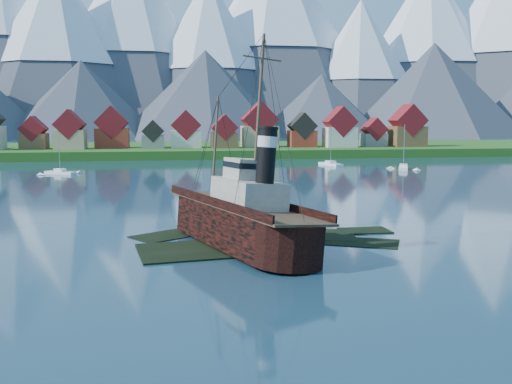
{
  "coord_description": "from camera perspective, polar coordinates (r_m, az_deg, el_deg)",
  "views": [
    {
      "loc": [
        -8.8,
        -61.03,
        13.75
      ],
      "look_at": [
        1.58,
        6.0,
        5.0
      ],
      "focal_mm": 40.0,
      "sensor_mm": 36.0,
      "label": 1
    }
  ],
  "objects": [
    {
      "name": "seawall",
      "position": [
        193.72,
        -6.19,
        3.24
      ],
      "size": [
        600.0,
        2.5,
        2.0
      ],
      "primitive_type": "cube",
      "color": "#3F3D38",
      "rests_on": "ground"
    },
    {
      "name": "sailboat_d",
      "position": [
        159.94,
        14.52,
        2.29
      ],
      "size": [
        5.96,
        9.52,
        12.8
      ],
      "rotation": [
        0.0,
        0.0,
        -0.42
      ],
      "color": "white",
      "rests_on": "ground"
    },
    {
      "name": "shoal",
      "position": [
        65.6,
        0.68,
        -5.06
      ],
      "size": [
        31.71,
        21.24,
        1.14
      ],
      "color": "black",
      "rests_on": "ground"
    },
    {
      "name": "mountains",
      "position": [
        547.6,
        -8.17,
        15.21
      ],
      "size": [
        965.0,
        340.0,
        205.0
      ],
      "color": "#2D333D",
      "rests_on": "ground"
    },
    {
      "name": "tugboat_wreck",
      "position": [
        63.06,
        -1.9,
        -2.5
      ],
      "size": [
        6.91,
        29.77,
        23.59
      ],
      "rotation": [
        0.0,
        0.08,
        0.34
      ],
      "color": "black",
      "rests_on": "ground"
    },
    {
      "name": "sailboat_e",
      "position": [
        170.21,
        7.47,
        2.74
      ],
      "size": [
        5.08,
        10.36,
        11.66
      ],
      "rotation": [
        0.0,
        0.0,
        0.27
      ],
      "color": "white",
      "rests_on": "ground"
    },
    {
      "name": "shore_bank",
      "position": [
        231.61,
        -6.63,
        3.9
      ],
      "size": [
        600.0,
        80.0,
        3.2
      ],
      "primitive_type": "cube",
      "color": "#244F16",
      "rests_on": "ground"
    },
    {
      "name": "sailboat_c",
      "position": [
        150.27,
        -18.99,
        1.79
      ],
      "size": [
        8.39,
        6.5,
        11.1
      ],
      "rotation": [
        0.0,
        0.0,
        0.99
      ],
      "color": "white",
      "rests_on": "ground"
    },
    {
      "name": "ground",
      "position": [
        63.18,
        -0.59,
        -5.22
      ],
      "size": [
        1400.0,
        1400.0,
        0.0
      ],
      "primitive_type": "plane",
      "color": "#1B394C",
      "rests_on": "ground"
    },
    {
      "name": "town",
      "position": [
        214.65,
        -15.39,
        5.82
      ],
      "size": [
        250.96,
        16.69,
        17.3
      ],
      "color": "maroon",
      "rests_on": "ground"
    }
  ]
}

